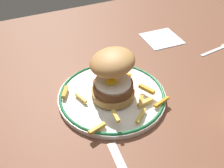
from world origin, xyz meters
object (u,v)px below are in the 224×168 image
(dinner_plate, at_px, (112,96))
(napkin, at_px, (162,38))
(burger, at_px, (113,75))
(fork, at_px, (219,48))

(dinner_plate, relative_size, napkin, 2.30)
(burger, relative_size, fork, 0.96)
(dinner_plate, bearing_deg, burger, 21.57)
(dinner_plate, relative_size, fork, 1.85)
(napkin, bearing_deg, burger, -144.05)
(burger, xyz_separation_m, fork, (0.40, 0.07, -0.07))
(burger, bearing_deg, napkin, 35.95)
(burger, height_order, fork, burger)
(dinner_plate, xyz_separation_m, fork, (0.40, 0.07, -0.01))
(burger, bearing_deg, dinner_plate, -158.43)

